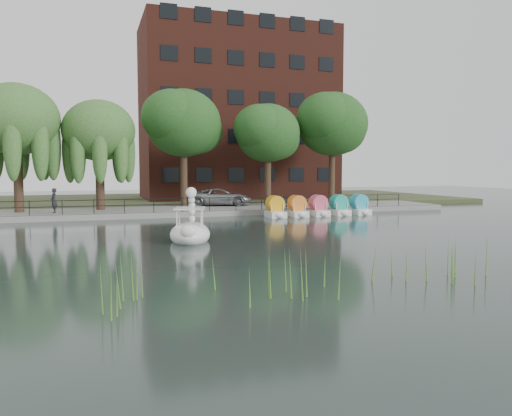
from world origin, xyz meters
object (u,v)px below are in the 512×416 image
pedestrian (54,199)px  swan_boat (190,230)px  bicycle (279,201)px  minivan (220,196)px

pedestrian → swan_boat: bearing=25.4°
bicycle → pedestrian: bearing=83.9°
bicycle → pedestrian: pedestrian is taller
minivan → bicycle: (4.06, -3.03, -0.32)m
pedestrian → swan_boat: (6.93, -13.37, -0.83)m
minivan → bicycle: bearing=-113.7°
minivan → pedestrian: 13.03m
bicycle → swan_boat: (-9.76, -13.55, -0.34)m
swan_boat → minivan: bearing=86.0°
bicycle → pedestrian: (-16.69, -0.18, 0.49)m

